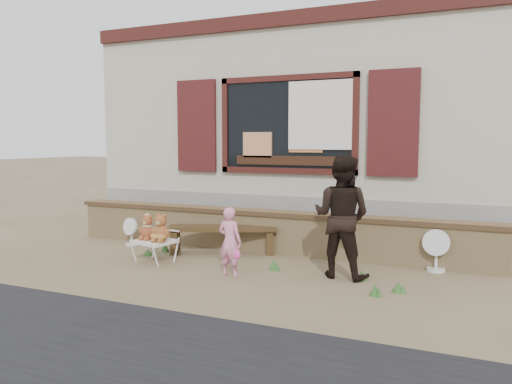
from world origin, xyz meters
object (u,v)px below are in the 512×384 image
at_px(folding_chair, 155,242).
at_px(teddy_bear_right, 161,227).
at_px(bench, 222,234).
at_px(adult, 342,216).
at_px(teddy_bear_left, 148,227).
at_px(child, 230,242).

relative_size(folding_chair, teddy_bear_right, 1.52).
bearing_deg(teddy_bear_right, folding_chair, -180.00).
xyz_separation_m(bench, adult, (2.04, -0.58, 0.48)).
height_order(teddy_bear_left, child, child).
bearing_deg(adult, bench, -7.79).
xyz_separation_m(teddy_bear_right, adult, (2.54, 0.36, 0.26)).
bearing_deg(child, adult, -152.73).
distance_m(bench, teddy_bear_right, 1.08).
relative_size(bench, folding_chair, 2.77).
distance_m(bench, child, 1.33).
relative_size(teddy_bear_left, adult, 0.23).
xyz_separation_m(folding_chair, child, (1.33, -0.22, 0.16)).
height_order(teddy_bear_right, child, child).
relative_size(teddy_bear_right, adult, 0.26).
distance_m(teddy_bear_left, adult, 2.84).
height_order(bench, child, child).
height_order(folding_chair, child, child).
xyz_separation_m(bench, folding_chair, (-0.64, -0.91, -0.02)).
bearing_deg(child, teddy_bear_right, -4.25).
relative_size(folding_chair, teddy_bear_left, 1.67).
distance_m(bench, teddy_bear_left, 1.19).
xyz_separation_m(folding_chair, adult, (2.68, 0.33, 0.50)).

